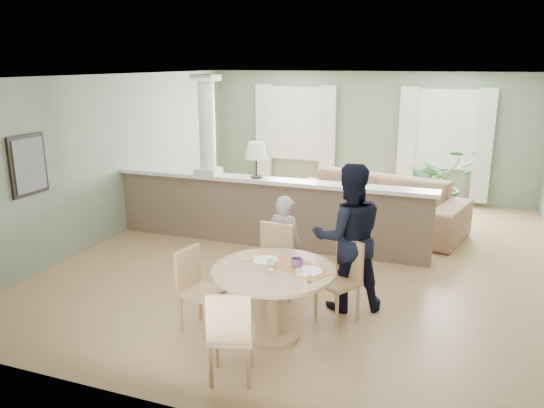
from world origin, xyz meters
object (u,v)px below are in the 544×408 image
at_px(chair_far_man, 342,276).
at_px(child_person, 284,245).
at_px(man_person, 349,237).
at_px(sofa, 371,204).
at_px(chair_far_boy, 273,261).
at_px(houseplant, 439,183).
at_px(chair_near, 231,332).
at_px(chair_side, 197,285).
at_px(dining_table, 275,283).

relative_size(chair_far_man, child_person, 0.72).
bearing_deg(man_person, sofa, -109.24).
bearing_deg(chair_far_boy, man_person, 17.41).
height_order(houseplant, chair_near, houseplant).
bearing_deg(sofa, chair_near, -80.12).
xyz_separation_m(chair_far_boy, man_person, (0.88, 0.21, 0.34)).
distance_m(sofa, man_person, 3.24).
relative_size(chair_far_man, chair_side, 1.01).
bearing_deg(houseplant, dining_table, -104.30).
distance_m(houseplant, dining_table, 5.51).
xyz_separation_m(sofa, child_person, (-0.56, -3.05, 0.18)).
distance_m(sofa, houseplant, 1.59).
bearing_deg(dining_table, houseplant, 75.70).
bearing_deg(chair_near, chair_side, -64.15).
xyz_separation_m(chair_far_man, chair_near, (-0.65, -1.64, 0.00)).
distance_m(chair_far_man, child_person, 0.97).
xyz_separation_m(houseplant, chair_far_boy, (-1.67, -4.56, -0.13)).
xyz_separation_m(chair_far_boy, chair_near, (0.22, -1.71, -0.04)).
bearing_deg(chair_far_boy, chair_side, -119.43).
height_order(sofa, child_person, child_person).
distance_m(sofa, chair_near, 5.15).
xyz_separation_m(dining_table, chair_far_man, (0.57, 0.71, -0.12)).
xyz_separation_m(sofa, chair_far_man, (0.29, -3.49, 0.05)).
bearing_deg(child_person, sofa, -91.38).
distance_m(chair_near, child_person, 2.09).
distance_m(dining_table, child_person, 1.18).
height_order(dining_table, man_person, man_person).
bearing_deg(sofa, houseplant, 60.52).
distance_m(chair_far_man, chair_near, 1.77).
bearing_deg(chair_side, chair_far_boy, -22.37).
relative_size(dining_table, chair_far_boy, 1.31).
bearing_deg(child_person, dining_table, 113.03).
height_order(chair_far_man, man_person, man_person).
bearing_deg(houseplant, man_person, -100.36).
xyz_separation_m(dining_table, child_person, (-0.28, 1.15, 0.02)).
bearing_deg(man_person, child_person, -34.43).
height_order(dining_table, child_person, child_person).
bearing_deg(man_person, dining_table, 36.00).
distance_m(chair_side, man_person, 1.85).
xyz_separation_m(dining_table, man_person, (0.57, 1.00, 0.26)).
relative_size(chair_far_man, man_person, 0.52).
xyz_separation_m(sofa, dining_table, (-0.28, -4.20, 0.16)).
bearing_deg(chair_side, chair_near, -125.74).
bearing_deg(chair_near, chair_far_man, -129.46).
height_order(sofa, chair_near, same).
distance_m(chair_far_boy, chair_near, 1.73).
relative_size(sofa, dining_table, 2.44).
height_order(sofa, chair_far_boy, chair_far_boy).
distance_m(chair_far_boy, man_person, 0.96).
bearing_deg(dining_table, chair_far_boy, 111.61).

